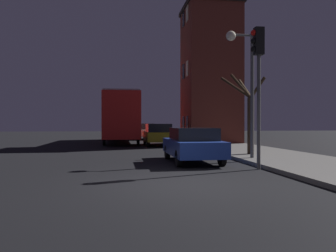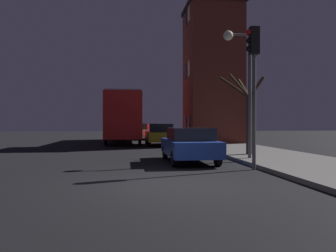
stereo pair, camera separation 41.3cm
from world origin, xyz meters
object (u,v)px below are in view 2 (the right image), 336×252
bare_tree (248,114)px  car_mid_lane (159,134)px  bus (123,115)px  car_far_lane (148,131)px  traffic_light (253,68)px  streetlamp (242,71)px  car_near_lane (189,144)px

bare_tree → car_mid_lane: (-3.19, 8.25, -1.16)m
bus → car_far_lane: 5.65m
traffic_light → car_mid_lane: bearing=98.3°
streetlamp → car_near_lane: streetlamp is taller
car_mid_lane → car_far_lane: size_ratio=0.91×
car_mid_lane → car_near_lane: bearing=-89.2°
traffic_light → car_mid_lane: (-1.81, 12.34, -2.54)m
car_far_lane → streetlamp: bearing=-82.8°
bus → car_far_lane: size_ratio=2.38×
traffic_light → car_far_lane: size_ratio=0.99×
bus → car_mid_lane: bus is taller
bus → car_far_lane: (2.36, 4.92, -1.46)m
bare_tree → car_mid_lane: bare_tree is taller
traffic_light → bare_tree: 4.53m
bare_tree → car_mid_lane: bearing=111.1°
bare_tree → car_near_lane: bare_tree is taller
car_near_lane → car_far_lane: (-0.29, 19.33, 0.09)m
streetlamp → car_mid_lane: size_ratio=1.18×
bare_tree → car_near_lane: (-3.06, -1.78, -1.24)m
streetlamp → car_near_lane: bearing=-178.1°
streetlamp → car_near_lane: (-2.15, -0.07, -2.91)m
streetlamp → bare_tree: (0.91, 1.70, -1.67)m
car_near_lane → car_mid_lane: (-0.13, 10.03, 0.08)m
bare_tree → car_far_lane: bare_tree is taller
bare_tree → car_far_lane: 17.91m
streetlamp → traffic_light: streetlamp is taller
traffic_light → bare_tree: bearing=71.3°
streetlamp → car_far_lane: (-2.44, 19.26, -2.82)m
traffic_light → streetlamp: bearing=78.8°
car_far_lane → bus: bearing=-115.6°
traffic_light → car_mid_lane: 12.73m
bus → car_far_lane: bearing=64.4°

